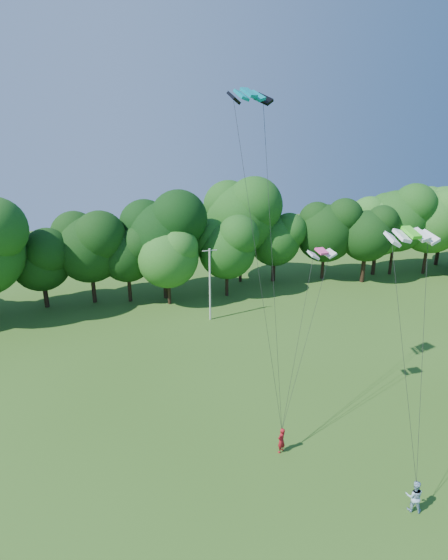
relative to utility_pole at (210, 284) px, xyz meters
name	(u,v)px	position (x,y,z in m)	size (l,w,h in m)	color
utility_pole	(210,284)	(0.00, 0.00, 0.00)	(1.55, 0.19, 7.73)	#B3B3AA
kite_flyer_left	(281,440)	(-1.55, -20.57, -3.13)	(0.63, 0.41, 1.71)	maroon
kite_flyer_right	(414,496)	(3.14, -26.75, -3.07)	(0.90, 0.70, 1.84)	#9CC0D9
kite_teal	(249,93)	(-2.20, -15.71, 17.00)	(2.77, 1.72, 0.62)	#04828E
kite_green	(411,232)	(3.89, -23.00, 10.12)	(2.68, 1.44, 0.47)	#45E222
kite_pink	(322,251)	(2.34, -17.20, 7.76)	(1.75, 0.85, 0.28)	#FF4693
tree_back_center	(163,230)	(-3.24, 7.69, 4.21)	(9.02, 9.02, 13.13)	black
tree_back_east	(379,220)	(25.69, 7.43, 3.56)	(8.31, 8.31, 12.08)	#372516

